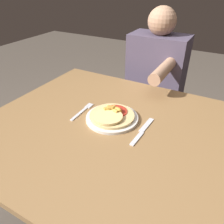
# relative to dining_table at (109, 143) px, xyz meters

# --- Properties ---
(ground_plane) EXTENTS (8.00, 8.00, 0.00)m
(ground_plane) POSITION_rel_dining_table_xyz_m (0.00, 0.00, -0.64)
(ground_plane) COLOR brown
(dining_table) EXTENTS (1.13, 0.99, 0.74)m
(dining_table) POSITION_rel_dining_table_xyz_m (0.00, 0.00, 0.00)
(dining_table) COLOR olive
(dining_table) RESTS_ON ground_plane
(plate) EXTENTS (0.25, 0.25, 0.01)m
(plate) POSITION_rel_dining_table_xyz_m (-0.01, 0.05, 0.11)
(plate) COLOR silver
(plate) RESTS_ON dining_table
(pizza) EXTENTS (0.21, 0.21, 0.04)m
(pizza) POSITION_rel_dining_table_xyz_m (-0.01, 0.05, 0.13)
(pizza) COLOR #DBBC7A
(pizza) RESTS_ON plate
(fork) EXTENTS (0.03, 0.18, 0.00)m
(fork) POSITION_rel_dining_table_xyz_m (-0.17, 0.05, 0.10)
(fork) COLOR silver
(fork) RESTS_ON dining_table
(knife) EXTENTS (0.03, 0.22, 0.00)m
(knife) POSITION_rel_dining_table_xyz_m (0.15, 0.03, 0.10)
(knife) COLOR silver
(knife) RESTS_ON dining_table
(person_diner) EXTENTS (0.39, 0.52, 1.16)m
(person_diner) POSITION_rel_dining_table_xyz_m (-0.03, 0.73, 0.04)
(person_diner) COLOR #2D2D38
(person_diner) RESTS_ON ground_plane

